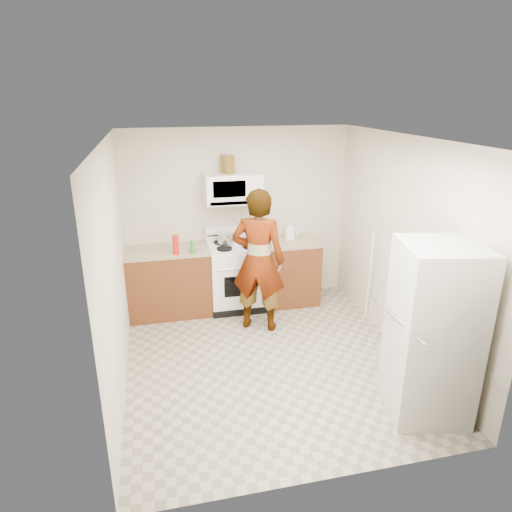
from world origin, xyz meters
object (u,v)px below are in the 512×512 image
object	(u,v)px
gas_range	(236,275)
microwave	(233,188)
person	(258,261)
fridge	(432,332)
kettle	(290,233)
saucepan	(225,238)

from	to	relation	value
gas_range	microwave	distance (m)	1.22
gas_range	person	world-z (taller)	person
microwave	person	world-z (taller)	microwave
person	fridge	distance (m)	2.32
person	gas_range	bearing A→B (deg)	-51.54
microwave	kettle	world-z (taller)	microwave
gas_range	saucepan	size ratio (longest dim) A/B	4.87
gas_range	microwave	world-z (taller)	microwave
person	fridge	size ratio (longest dim) A/B	1.09
person	fridge	bearing A→B (deg)	145.38
gas_range	microwave	xyz separation A→B (m)	(0.00, 0.13, 1.21)
fridge	kettle	world-z (taller)	fridge
gas_range	kettle	distance (m)	0.98
saucepan	kettle	bearing A→B (deg)	-0.03
fridge	person	bearing A→B (deg)	132.36
saucepan	fridge	bearing A→B (deg)	-61.99
gas_range	person	distance (m)	0.83
person	saucepan	size ratio (longest dim) A/B	8.00
gas_range	person	size ratio (longest dim) A/B	0.61
person	kettle	distance (m)	1.01
gas_range	saucepan	distance (m)	0.55
gas_range	microwave	bearing A→B (deg)	90.00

